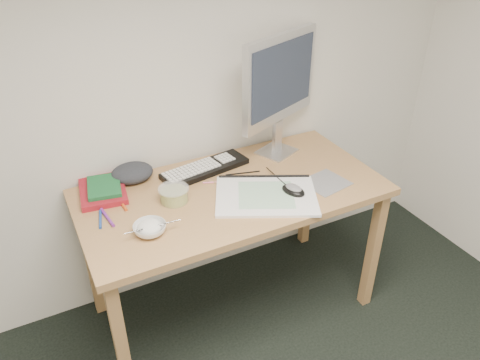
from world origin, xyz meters
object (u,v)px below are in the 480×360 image
object	(u,v)px
sketchpad	(266,196)
keyboard	(205,169)
desk	(232,204)
rice_bowl	(150,229)
monitor	(280,82)

from	to	relation	value
sketchpad	keyboard	size ratio (longest dim) A/B	1.02
keyboard	desk	bearing A→B (deg)	-87.72
desk	rice_bowl	size ratio (longest dim) A/B	10.57
sketchpad	monitor	size ratio (longest dim) A/B	0.73
monitor	rice_bowl	distance (m)	0.96
desk	keyboard	size ratio (longest dim) A/B	3.18
monitor	sketchpad	bearing A→B (deg)	-150.18
keyboard	rice_bowl	bearing A→B (deg)	-147.80
desk	sketchpad	bearing A→B (deg)	-49.96
sketchpad	rice_bowl	size ratio (longest dim) A/B	3.39
sketchpad	keyboard	world-z (taller)	keyboard
sketchpad	monitor	world-z (taller)	monitor
keyboard	rice_bowl	xyz separation A→B (m)	(-0.39, -0.35, 0.01)
rice_bowl	monitor	bearing A→B (deg)	24.22
desk	sketchpad	distance (m)	0.19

